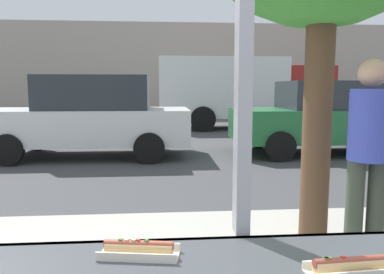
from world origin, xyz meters
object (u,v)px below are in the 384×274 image
at_px(parked_car_white, 90,116).
at_px(parked_car_green, 324,117).
at_px(hotdog_tray_near, 349,266).
at_px(box_truck, 242,89).
at_px(pedestrian, 368,149).
at_px(hotdog_tray_far, 139,249).

xyz_separation_m(parked_car_white, parked_car_green, (5.41, 0.00, -0.04)).
bearing_deg(parked_car_green, hotdog_tray_near, -113.12).
bearing_deg(box_truck, pedestrian, -97.14).
distance_m(hotdog_tray_far, parked_car_white, 7.73).
xyz_separation_m(hotdog_tray_near, parked_car_white, (-2.10, 7.74, -0.13)).
xyz_separation_m(box_truck, pedestrian, (-1.47, -11.74, -0.43)).
distance_m(hotdog_tray_far, pedestrian, 2.42).
bearing_deg(parked_car_white, hotdog_tray_near, -74.83).
xyz_separation_m(parked_car_green, box_truck, (-0.73, 5.88, 0.62)).
relative_size(hotdog_tray_near, hotdog_tray_far, 0.94).
distance_m(hotdog_tray_near, pedestrian, 2.18).
bearing_deg(box_truck, hotdog_tray_far, -103.24).
height_order(hotdog_tray_near, hotdog_tray_far, same).
bearing_deg(hotdog_tray_far, hotdog_tray_near, -15.61).
relative_size(hotdog_tray_far, parked_car_white, 0.06).
height_order(parked_car_white, parked_car_green, parked_car_white).
bearing_deg(hotdog_tray_near, parked_car_white, 105.17).
distance_m(parked_car_green, box_truck, 5.95).
relative_size(parked_car_white, box_truck, 0.70).
relative_size(parked_car_green, pedestrian, 2.54).
height_order(parked_car_green, box_truck, box_truck).
bearing_deg(box_truck, parked_car_green, -82.93).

